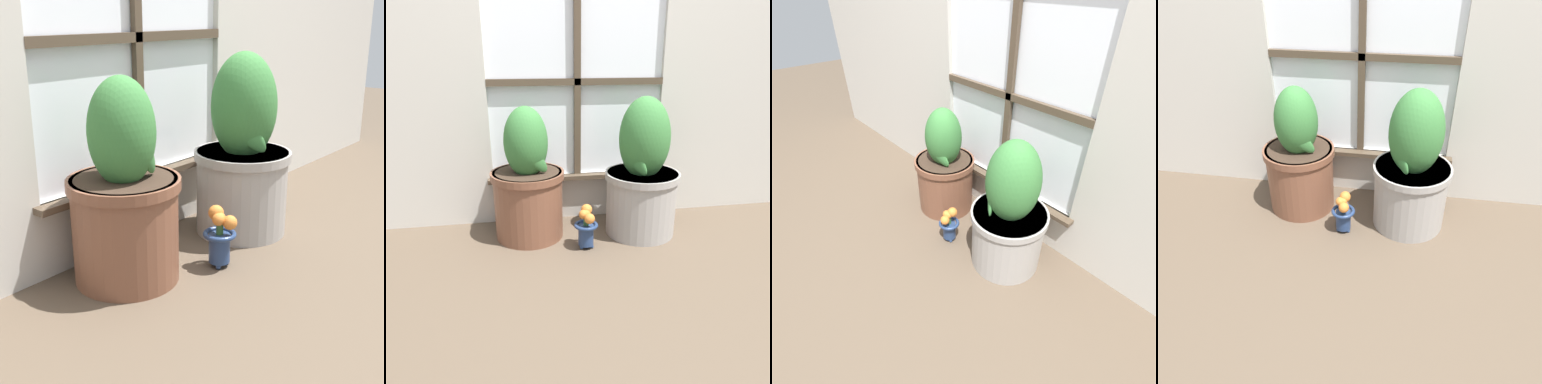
# 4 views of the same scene
# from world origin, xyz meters

# --- Properties ---
(ground_plane) EXTENTS (10.00, 10.00, 0.00)m
(ground_plane) POSITION_xyz_m (0.00, 0.00, 0.00)
(ground_plane) COLOR brown
(potted_plant_left) EXTENTS (0.38, 0.38, 0.69)m
(potted_plant_left) POSITION_xyz_m (-0.30, 0.41, 0.28)
(potted_plant_left) COLOR brown
(potted_plant_left) RESTS_ON ground_plane
(potted_plant_right) EXTENTS (0.39, 0.39, 0.74)m
(potted_plant_right) POSITION_xyz_m (0.30, 0.35, 0.31)
(potted_plant_right) COLOR #9E9993
(potted_plant_right) RESTS_ON ground_plane
(flower_vase) EXTENTS (0.12, 0.12, 0.23)m
(flower_vase) POSITION_xyz_m (-0.03, 0.22, 0.12)
(flower_vase) COLOR navy
(flower_vase) RESTS_ON ground_plane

